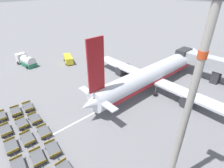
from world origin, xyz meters
name	(u,v)px	position (x,y,z in m)	size (l,w,h in m)	color
ground_plane	(114,72)	(0.00, 0.00, 0.00)	(500.00, 500.00, 0.00)	gray
airplane	(153,74)	(11.16, 0.36, 3.02)	(33.26, 38.06, 13.88)	silver
fuel_tanker_primary	(27,61)	(-21.42, -13.46, 1.36)	(7.29, 3.64, 3.19)	white
service_van	(68,59)	(-14.45, -4.28, 1.13)	(5.69, 4.01, 2.07)	yellow
baggage_dolly_row_near_col_a	(1,116)	(-2.24, -27.02, 0.47)	(3.53, 2.02, 0.92)	#515459
baggage_dolly_row_near_col_b	(5,130)	(1.87, -27.73, 0.47)	(3.52, 1.93, 0.92)	#515459
baggage_dolly_row_near_col_c	(11,146)	(5.85, -28.35, 0.47)	(3.52, 1.97, 0.92)	#515459
baggage_dolly_row_near_col_d	(18,166)	(9.72, -29.01, 0.47)	(3.53, 2.05, 0.92)	#515459
baggage_dolly_row_mid_a_col_a	(16,111)	(-1.72, -24.68, 0.47)	(3.53, 2.07, 0.92)	#515459
baggage_dolly_row_mid_a_col_b	(22,123)	(2.22, -25.29, 0.47)	(3.51, 1.88, 0.92)	#515459
baggage_dolly_row_mid_a_col_c	(28,139)	(6.12, -26.16, 0.47)	(3.52, 1.92, 0.92)	#515459
baggage_dolly_row_mid_a_col_d	(38,157)	(10.25, -26.74, 0.47)	(3.53, 2.04, 0.92)	#515459
baggage_dolly_row_mid_b_col_a	(28,107)	(-1.40, -22.58, 0.47)	(3.53, 2.02, 0.92)	#515459
baggage_dolly_row_mid_b_col_b	(35,119)	(2.63, -23.34, 0.47)	(3.51, 1.88, 0.92)	#515459
baggage_dolly_row_mid_b_col_c	(44,132)	(6.63, -23.82, 0.47)	(3.53, 2.04, 0.92)	#515459
baggage_dolly_row_mid_b_col_d	(53,149)	(10.55, -24.66, 0.47)	(3.53, 2.07, 0.92)	#515459
apron_light_mast	(189,104)	(24.51, -18.24, 11.55)	(2.00, 0.70, 20.40)	#ADA89E
stand_guidance_stripe	(124,97)	(9.29, -7.49, 0.00)	(3.69, 33.18, 0.01)	white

